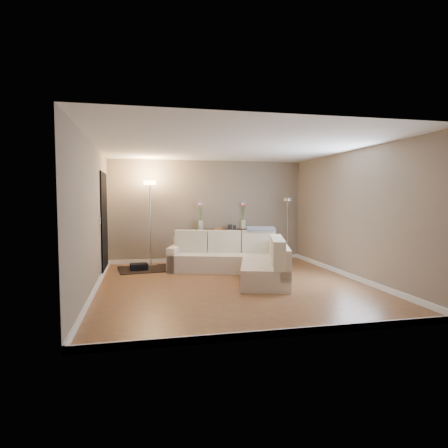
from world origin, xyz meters
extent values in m
cube|color=brown|center=(0.00, 0.00, -0.01)|extent=(5.00, 5.50, 0.01)
cube|color=white|center=(0.00, 0.00, 2.60)|extent=(5.00, 5.50, 0.01)
cube|color=gray|center=(0.00, 2.76, 1.30)|extent=(5.00, 0.02, 2.60)
cube|color=gray|center=(0.00, -2.76, 1.30)|extent=(5.00, 0.02, 2.60)
cube|color=gray|center=(-2.51, 0.00, 1.30)|extent=(0.02, 5.50, 2.60)
cube|color=gray|center=(2.51, 0.00, 1.30)|extent=(0.02, 5.50, 2.60)
cube|color=white|center=(0.00, 2.73, 0.05)|extent=(5.00, 0.03, 0.10)
cube|color=white|center=(0.00, -2.73, 0.05)|extent=(5.00, 0.03, 0.10)
cube|color=white|center=(-2.48, 0.00, 0.05)|extent=(0.03, 5.50, 0.10)
cube|color=white|center=(2.48, 0.00, 0.05)|extent=(0.03, 5.50, 0.10)
cube|color=black|center=(-2.48, 1.70, 1.10)|extent=(0.02, 1.20, 2.20)
cube|color=white|center=(-2.48, 0.85, 1.20)|extent=(0.02, 0.08, 0.12)
cube|color=beige|center=(0.17, 1.35, 0.19)|extent=(2.68, 1.57, 0.39)
cube|color=beige|center=(0.27, 1.68, 0.47)|extent=(2.48, 0.92, 0.55)
cube|color=beige|center=(-0.97, 1.70, 0.27)|extent=(0.42, 0.89, 0.55)
cube|color=beige|center=(0.61, -0.05, 0.19)|extent=(1.29, 1.74, 0.39)
cube|color=beige|center=(1.06, 0.27, 0.47)|extent=(0.89, 2.39, 0.55)
cube|color=beige|center=(-0.56, 1.82, 0.64)|extent=(0.79, 0.42, 0.51)
cube|color=beige|center=(0.19, 1.59, 0.64)|extent=(0.79, 0.42, 0.51)
cube|color=beige|center=(0.94, 1.37, 0.64)|extent=(0.79, 0.42, 0.51)
cube|color=beige|center=(0.92, 0.16, 0.64)|extent=(0.41, 0.73, 0.51)
cube|color=beige|center=(0.71, -0.54, 0.64)|extent=(0.41, 0.73, 0.51)
cube|color=gray|center=(0.99, 1.37, 0.94)|extent=(0.71, 0.52, 0.09)
cube|color=black|center=(0.36, 2.64, 0.82)|extent=(1.39, 0.48, 0.04)
cube|color=black|center=(-0.26, 2.44, 0.40)|extent=(0.05, 0.05, 0.80)
cube|color=black|center=(-0.28, 2.74, 0.40)|extent=(0.05, 0.05, 0.80)
cube|color=black|center=(1.00, 2.55, 0.40)|extent=(0.05, 0.05, 0.80)
cube|color=black|center=(0.97, 2.84, 0.40)|extent=(0.05, 0.05, 0.80)
cube|color=black|center=(0.36, 2.64, 0.19)|extent=(1.30, 0.44, 0.03)
cube|color=#BF3333|center=(-0.20, 2.60, 0.30)|extent=(0.05, 0.17, 0.20)
cube|color=#3359A5|center=(-0.16, 2.60, 0.31)|extent=(0.05, 0.17, 0.22)
cube|color=gold|center=(-0.11, 2.60, 0.33)|extent=(0.06, 0.17, 0.24)
cube|color=#3F7F4C|center=(-0.06, 2.61, 0.30)|extent=(0.06, 0.17, 0.20)
cube|color=#994C99|center=(-0.01, 2.61, 0.31)|extent=(0.05, 0.17, 0.22)
cube|color=orange|center=(0.04, 2.62, 0.33)|extent=(0.05, 0.17, 0.24)
cube|color=#262626|center=(0.09, 2.62, 0.30)|extent=(0.06, 0.17, 0.20)
cube|color=#4C99B2|center=(0.14, 2.63, 0.31)|extent=(0.06, 0.17, 0.22)
cube|color=#B2A58C|center=(0.19, 2.63, 0.33)|extent=(0.05, 0.17, 0.24)
cube|color=brown|center=(0.23, 2.63, 0.30)|extent=(0.05, 0.17, 0.20)
cube|color=navy|center=(0.28, 2.64, 0.31)|extent=(0.06, 0.17, 0.22)
cube|color=gold|center=(0.34, 2.64, 0.33)|extent=(0.06, 0.17, 0.24)
cube|color=black|center=(0.34, 2.82, 1.21)|extent=(0.97, 0.12, 0.76)
cube|color=white|center=(0.34, 2.79, 1.21)|extent=(0.84, 0.08, 0.63)
cube|color=orange|center=(0.23, 2.60, 0.84)|extent=(0.20, 0.14, 0.04)
cube|color=black|center=(0.55, 2.60, 0.89)|extent=(0.11, 0.03, 0.14)
cube|color=black|center=(0.67, 2.61, 0.88)|extent=(0.09, 0.03, 0.12)
cylinder|color=silver|center=(-0.22, 2.59, 0.95)|extent=(0.14, 0.14, 0.25)
cylinder|color=#38722D|center=(-0.24, 2.59, 1.24)|extent=(0.10, 0.02, 0.43)
sphere|color=#E5598C|center=(-0.26, 2.59, 1.46)|extent=(0.08, 0.08, 0.07)
cylinder|color=#38722D|center=(-0.23, 2.59, 1.25)|extent=(0.06, 0.01, 0.46)
sphere|color=white|center=(-0.24, 2.59, 1.48)|extent=(0.08, 0.08, 0.07)
cylinder|color=#38722D|center=(-0.22, 2.59, 1.26)|extent=(0.01, 0.01, 0.48)
sphere|color=#598CE5|center=(-0.22, 2.59, 1.50)|extent=(0.08, 0.08, 0.07)
cylinder|color=#38722D|center=(-0.21, 2.59, 1.24)|extent=(0.06, 0.01, 0.44)
sphere|color=#E58C4C|center=(-0.20, 2.59, 1.46)|extent=(0.08, 0.08, 0.07)
cylinder|color=#38722D|center=(-0.20, 2.59, 1.25)|extent=(0.11, 0.02, 0.45)
sphere|color=#D866B2|center=(-0.18, 2.59, 1.48)|extent=(0.08, 0.08, 0.07)
cylinder|color=silver|center=(0.93, 2.69, 0.95)|extent=(0.14, 0.14, 0.25)
cylinder|color=#38722D|center=(0.91, 2.68, 1.24)|extent=(0.10, 0.02, 0.43)
sphere|color=#E5598C|center=(0.89, 2.68, 1.46)|extent=(0.08, 0.08, 0.07)
cylinder|color=#38722D|center=(0.92, 2.69, 1.25)|extent=(0.06, 0.01, 0.46)
sphere|color=white|center=(0.91, 2.69, 1.48)|extent=(0.08, 0.08, 0.07)
cylinder|color=#38722D|center=(0.93, 2.69, 1.26)|extent=(0.01, 0.01, 0.48)
sphere|color=#598CE5|center=(0.93, 2.69, 1.50)|extent=(0.08, 0.08, 0.07)
cylinder|color=#38722D|center=(0.94, 2.69, 1.24)|extent=(0.06, 0.01, 0.44)
sphere|color=#E58C4C|center=(0.95, 2.69, 1.46)|extent=(0.08, 0.08, 0.07)
cylinder|color=#38722D|center=(0.95, 2.69, 1.25)|extent=(0.11, 0.02, 0.45)
sphere|color=#D866B2|center=(0.97, 2.69, 1.48)|extent=(0.08, 0.08, 0.07)
cylinder|color=silver|center=(-1.48, 2.32, 0.02)|extent=(0.30, 0.30, 0.03)
cylinder|color=silver|center=(-1.48, 2.32, 0.99)|extent=(0.03, 0.03, 1.95)
cylinder|color=#FFBF72|center=(-1.48, 2.32, 2.00)|extent=(0.32, 0.32, 0.09)
cylinder|color=silver|center=(2.02, 2.31, 0.01)|extent=(0.26, 0.26, 0.03)
cylinder|color=silver|center=(2.02, 2.31, 0.79)|extent=(0.03, 0.03, 1.56)
cylinder|color=silver|center=(2.02, 2.31, 1.60)|extent=(0.29, 0.29, 0.07)
cube|color=black|center=(-1.54, 1.92, 0.01)|extent=(1.45, 1.16, 0.02)
cube|color=black|center=(-1.76, 1.79, 0.04)|extent=(0.41, 0.31, 0.25)
camera|label=1|loc=(-1.65, -6.81, 1.64)|focal=30.00mm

